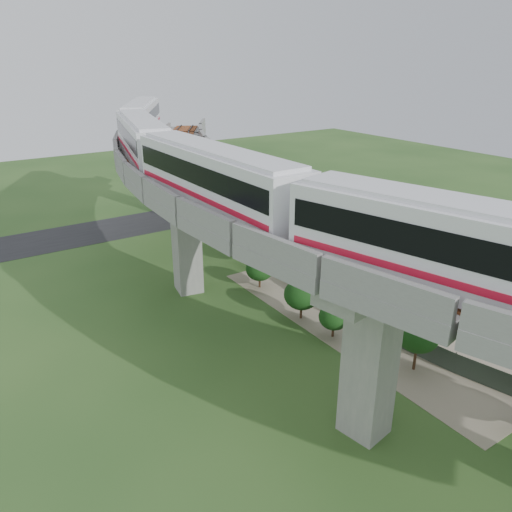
# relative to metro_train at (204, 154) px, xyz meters

# --- Properties ---
(ground) EXTENTS (160.00, 160.00, 0.00)m
(ground) POSITION_rel_metro_train_xyz_m (-0.68, -6.26, -12.31)
(ground) COLOR #294E1F
(ground) RESTS_ON ground
(dirt_lot) EXTENTS (18.00, 26.00, 0.04)m
(dirt_lot) POSITION_rel_metro_train_xyz_m (13.32, -8.26, -12.29)
(dirt_lot) COLOR gray
(dirt_lot) RESTS_ON ground
(asphalt_road) EXTENTS (60.00, 8.00, 0.03)m
(asphalt_road) POSITION_rel_metro_train_xyz_m (-0.68, 23.74, -12.29)
(asphalt_road) COLOR #232326
(asphalt_road) RESTS_ON ground
(viaduct) EXTENTS (19.58, 73.98, 11.40)m
(viaduct) POSITION_rel_metro_train_xyz_m (3.17, -6.26, -3.26)
(viaduct) COLOR #99968E
(viaduct) RESTS_ON ground
(metro_train) EXTENTS (13.63, 60.98, 3.64)m
(metro_train) POSITION_rel_metro_train_xyz_m (0.00, 0.00, 0.00)
(metro_train) COLOR silver
(metro_train) RESTS_ON ground
(fence) EXTENTS (3.87, 38.73, 1.50)m
(fence) POSITION_rel_metro_train_xyz_m (9.08, -6.26, -11.56)
(fence) COLOR #2D382D
(fence) RESTS_ON ground
(tree_0) EXTENTS (3.18, 3.18, 3.75)m
(tree_0) POSITION_rel_metro_train_xyz_m (11.46, 16.55, -9.91)
(tree_0) COLOR #382314
(tree_0) RESTS_ON ground
(tree_1) EXTENTS (2.83, 2.83, 3.74)m
(tree_1) POSITION_rel_metro_train_xyz_m (9.44, 11.78, -9.77)
(tree_1) COLOR #382314
(tree_1) RESTS_ON ground
(tree_2) EXTENTS (2.72, 2.72, 3.40)m
(tree_2) POSITION_rel_metro_train_xyz_m (7.67, 6.00, -10.07)
(tree_2) COLOR #382314
(tree_2) RESTS_ON ground
(tree_3) EXTENTS (2.42, 2.42, 2.79)m
(tree_3) POSITION_rel_metro_train_xyz_m (5.54, 1.15, -10.55)
(tree_3) COLOR #382314
(tree_3) RESTS_ON ground
(tree_4) EXTENTS (2.70, 2.70, 3.19)m
(tree_4) POSITION_rel_metro_train_xyz_m (5.08, -5.17, -10.26)
(tree_4) COLOR #382314
(tree_4) RESTS_ON ground
(tree_5) EXTENTS (2.15, 2.15, 2.53)m
(tree_5) POSITION_rel_metro_train_xyz_m (5.31, -8.54, -10.70)
(tree_5) COLOR #382314
(tree_5) RESTS_ON ground
(tree_6) EXTENTS (2.65, 2.65, 3.71)m
(tree_6) POSITION_rel_metro_train_xyz_m (6.94, -14.46, -9.73)
(tree_6) COLOR #382314
(tree_6) RESTS_ON ground
(car_white) EXTENTS (2.91, 3.12, 1.04)m
(car_white) POSITION_rel_metro_train_xyz_m (14.25, -11.73, -11.75)
(car_white) COLOR white
(car_white) RESTS_ON dirt_lot
(car_red) EXTENTS (3.65, 2.26, 1.14)m
(car_red) POSITION_rel_metro_train_xyz_m (16.25, -7.61, -11.70)
(car_red) COLOR #B71026
(car_red) RESTS_ON dirt_lot
(car_dark) EXTENTS (4.65, 1.98, 1.34)m
(car_dark) POSITION_rel_metro_train_xyz_m (16.10, -0.69, -11.60)
(car_dark) COLOR black
(car_dark) RESTS_ON dirt_lot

